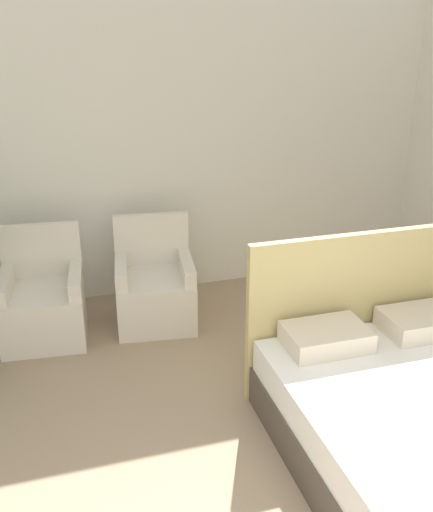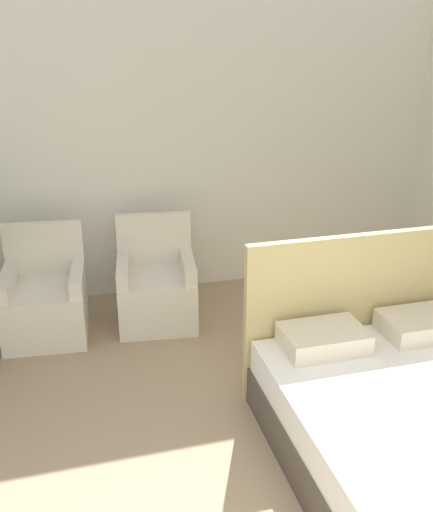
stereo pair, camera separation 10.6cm
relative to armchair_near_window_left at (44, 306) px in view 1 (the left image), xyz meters
name	(u,v)px [view 1 (the left image)]	position (x,y,z in m)	size (l,w,h in m)	color
wall_back	(143,146)	(1.02, 0.69, 1.17)	(10.00, 0.06, 2.90)	silver
armchair_near_window_left	(44,306)	(0.00, 0.00, 0.00)	(0.73, 0.72, 0.92)	beige
armchair_near_window_right	(155,292)	(0.95, 0.00, 0.00)	(0.75, 0.74, 0.92)	beige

